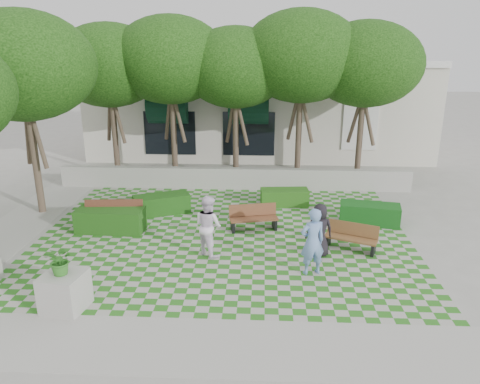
# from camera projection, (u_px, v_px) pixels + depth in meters

# --- Properties ---
(ground) EXTENTS (90.00, 90.00, 0.00)m
(ground) POSITION_uv_depth(u_px,v_px,m) (221.00, 250.00, 14.37)
(ground) COLOR gray
(ground) RESTS_ON ground
(lawn) EXTENTS (12.00, 12.00, 0.00)m
(lawn) POSITION_uv_depth(u_px,v_px,m) (224.00, 237.00, 15.31)
(lawn) COLOR #2B721E
(lawn) RESTS_ON ground
(sidewalk_south) EXTENTS (16.00, 2.00, 0.01)m
(sidewalk_south) POSITION_uv_depth(u_px,v_px,m) (202.00, 346.00, 9.91)
(sidewalk_south) COLOR #9E9B93
(sidewalk_south) RESTS_ON ground
(sidewalk_west) EXTENTS (2.00, 12.00, 0.01)m
(sidewalk_west) POSITION_uv_depth(u_px,v_px,m) (10.00, 232.00, 15.66)
(sidewalk_west) COLOR #9E9B93
(sidewalk_west) RESTS_ON ground
(retaining_wall) EXTENTS (15.00, 0.36, 0.90)m
(retaining_wall) POSITION_uv_depth(u_px,v_px,m) (234.00, 178.00, 20.10)
(retaining_wall) COLOR #9E9B93
(retaining_wall) RESTS_ON ground
(bench_east) EXTENTS (1.65, 1.09, 0.83)m
(bench_east) POSITION_uv_depth(u_px,v_px,m) (351.00, 238.00, 14.30)
(bench_east) COLOR brown
(bench_east) RESTS_ON ground
(bench_mid) EXTENTS (1.70, 0.87, 0.85)m
(bench_mid) POSITION_uv_depth(u_px,v_px,m) (253.00, 218.00, 15.81)
(bench_mid) COLOR brown
(bench_mid) RESTS_ON ground
(bench_west) EXTENTS (2.00, 0.81, 1.02)m
(bench_west) POSITION_uv_depth(u_px,v_px,m) (113.00, 217.00, 15.71)
(bench_west) COLOR #512A1C
(bench_west) RESTS_ON ground
(hedge_east) EXTENTS (2.15, 1.17, 0.71)m
(hedge_east) POSITION_uv_depth(u_px,v_px,m) (370.00, 214.00, 16.34)
(hedge_east) COLOR #124617
(hedge_east) RESTS_ON ground
(hedge_midright) EXTENTS (1.88, 0.88, 0.64)m
(hedge_midright) POSITION_uv_depth(u_px,v_px,m) (284.00, 197.00, 18.13)
(hedge_midright) COLOR #215416
(hedge_midright) RESTS_ON ground
(hedge_midleft) EXTENTS (2.17, 1.55, 0.71)m
(hedge_midleft) POSITION_uv_depth(u_px,v_px,m) (162.00, 204.00, 17.30)
(hedge_midleft) COLOR #184512
(hedge_midleft) RESTS_ON ground
(hedge_west) EXTENTS (2.27, 0.98, 0.78)m
(hedge_west) POSITION_uv_depth(u_px,v_px,m) (111.00, 220.00, 15.68)
(hedge_west) COLOR #194612
(hedge_west) RESTS_ON ground
(planter_front) EXTENTS (1.08, 1.08, 1.66)m
(planter_front) POSITION_uv_depth(u_px,v_px,m) (64.00, 284.00, 11.07)
(planter_front) COLOR #9E9B93
(planter_front) RESTS_ON ground
(person_blue) EXTENTS (0.81, 0.65, 1.92)m
(person_blue) POSITION_uv_depth(u_px,v_px,m) (312.00, 242.00, 12.67)
(person_blue) COLOR #6E90C8
(person_blue) RESTS_ON ground
(person_dark) EXTENTS (0.87, 0.64, 1.62)m
(person_dark) POSITION_uv_depth(u_px,v_px,m) (319.00, 230.00, 13.79)
(person_dark) COLOR black
(person_dark) RESTS_ON ground
(person_white) EXTENTS (1.13, 1.12, 1.85)m
(person_white) POSITION_uv_depth(u_px,v_px,m) (208.00, 225.00, 13.85)
(person_white) COLOR white
(person_white) RESTS_ON ground
(tree_row) EXTENTS (17.70, 13.40, 7.41)m
(tree_row) POSITION_uv_depth(u_px,v_px,m) (186.00, 65.00, 18.46)
(tree_row) COLOR #47382B
(tree_row) RESTS_ON ground
(building) EXTENTS (18.00, 8.92, 5.15)m
(building) POSITION_uv_depth(u_px,v_px,m) (259.00, 105.00, 26.87)
(building) COLOR beige
(building) RESTS_ON ground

